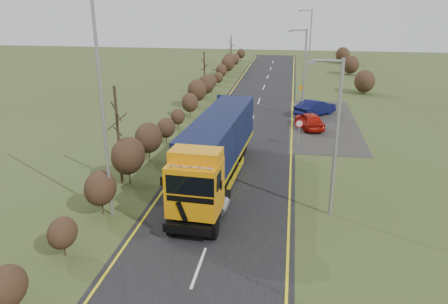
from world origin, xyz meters
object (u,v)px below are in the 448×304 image
speed_sign (299,128)px  streetlight_near (335,133)px  car_blue_sedan (315,108)px  car_red_hatchback (309,120)px  lorry (216,147)px

speed_sign → streetlight_near: bearing=-82.0°
car_blue_sedan → streetlight_near: 21.15m
car_blue_sedan → speed_sign: size_ratio=2.12×
car_red_hatchback → streetlight_near: size_ratio=0.51×
car_blue_sedan → streetlight_near: streetlight_near is taller
car_blue_sedan → car_red_hatchback: bearing=121.6°
car_red_hatchback → car_blue_sedan: 4.66m
streetlight_near → speed_sign: 11.27m
lorry → car_red_hatchback: (5.98, 12.95, -1.59)m
lorry → speed_sign: lorry is taller
car_red_hatchback → car_blue_sedan: (0.68, 4.61, 0.06)m
lorry → car_red_hatchback: bearing=68.9°
lorry → speed_sign: bearing=60.0°
car_blue_sedan → streetlight_near: (-0.15, -20.83, 3.67)m
streetlight_near → speed_sign: size_ratio=3.68×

